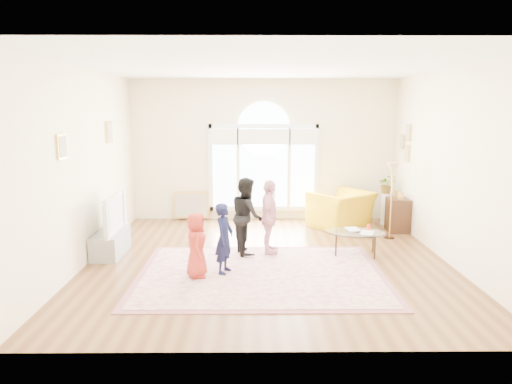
{
  "coord_description": "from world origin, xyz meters",
  "views": [
    {
      "loc": [
        -0.26,
        -7.43,
        2.52
      ],
      "look_at": [
        -0.2,
        0.3,
        1.12
      ],
      "focal_mm": 32.0,
      "sensor_mm": 36.0,
      "label": 1
    }
  ],
  "objects_px": {
    "area_rug": "(261,274)",
    "television": "(109,213)",
    "armchair": "(341,209)",
    "tv_console": "(111,243)",
    "coffee_table": "(355,233)"
  },
  "relations": [
    {
      "from": "area_rug",
      "to": "armchair",
      "type": "xyz_separation_m",
      "value": [
        1.79,
        2.9,
        0.38
      ]
    },
    {
      "from": "area_rug",
      "to": "television",
      "type": "bearing_deg",
      "value": 159.1
    },
    {
      "from": "television",
      "to": "area_rug",
      "type": "bearing_deg",
      "value": -20.9
    },
    {
      "from": "area_rug",
      "to": "armchair",
      "type": "distance_m",
      "value": 3.43
    },
    {
      "from": "coffee_table",
      "to": "armchair",
      "type": "distance_m",
      "value": 1.93
    },
    {
      "from": "area_rug",
      "to": "armchair",
      "type": "bearing_deg",
      "value": 58.29
    },
    {
      "from": "area_rug",
      "to": "tv_console",
      "type": "bearing_deg",
      "value": 159.15
    },
    {
      "from": "tv_console",
      "to": "armchair",
      "type": "relative_size",
      "value": 0.83
    },
    {
      "from": "coffee_table",
      "to": "tv_console",
      "type": "bearing_deg",
      "value": -170.09
    },
    {
      "from": "coffee_table",
      "to": "armchair",
      "type": "relative_size",
      "value": 0.94
    },
    {
      "from": "area_rug",
      "to": "coffee_table",
      "type": "xyz_separation_m",
      "value": [
        1.67,
        0.97,
        0.39
      ]
    },
    {
      "from": "television",
      "to": "tv_console",
      "type": "bearing_deg",
      "value": 180.0
    },
    {
      "from": "tv_console",
      "to": "television",
      "type": "bearing_deg",
      "value": -0.0
    },
    {
      "from": "tv_console",
      "to": "coffee_table",
      "type": "height_order",
      "value": "coffee_table"
    },
    {
      "from": "television",
      "to": "coffee_table",
      "type": "relative_size",
      "value": 1.02
    }
  ]
}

